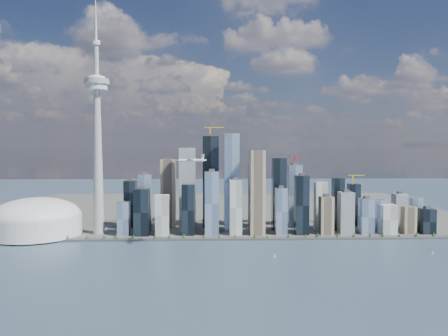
{
  "coord_description": "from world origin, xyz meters",
  "views": [
    {
      "loc": [
        -39.78,
        -706.89,
        209.47
      ],
      "look_at": [
        -9.39,
        260.0,
        158.78
      ],
      "focal_mm": 35.0,
      "sensor_mm": 36.0,
      "label": 1
    }
  ],
  "objects_px": {
    "needle_tower": "(97,134)",
    "dome_stadium": "(36,219)",
    "airplane": "(191,160)",
    "sailboat_east": "(433,253)",
    "sailboat_west": "(275,256)"
  },
  "relations": [
    {
      "from": "dome_stadium",
      "to": "sailboat_west",
      "type": "bearing_deg",
      "value": -21.6
    },
    {
      "from": "airplane",
      "to": "sailboat_west",
      "type": "height_order",
      "value": "airplane"
    },
    {
      "from": "airplane",
      "to": "sailboat_east",
      "type": "height_order",
      "value": "airplane"
    },
    {
      "from": "dome_stadium",
      "to": "needle_tower",
      "type": "bearing_deg",
      "value": 4.09
    },
    {
      "from": "dome_stadium",
      "to": "airplane",
      "type": "bearing_deg",
      "value": -22.91
    },
    {
      "from": "airplane",
      "to": "sailboat_west",
      "type": "relative_size",
      "value": 6.79
    },
    {
      "from": "sailboat_west",
      "to": "sailboat_east",
      "type": "xyz_separation_m",
      "value": [
        307.3,
        14.84,
        -0.13
      ]
    },
    {
      "from": "needle_tower",
      "to": "dome_stadium",
      "type": "xyz_separation_m",
      "value": [
        -140.0,
        -10.0,
        -196.4
      ]
    },
    {
      "from": "needle_tower",
      "to": "dome_stadium",
      "type": "distance_m",
      "value": 241.4
    },
    {
      "from": "airplane",
      "to": "needle_tower",
      "type": "bearing_deg",
      "value": 131.1
    },
    {
      "from": "airplane",
      "to": "dome_stadium",
      "type": "bearing_deg",
      "value": 144.41
    },
    {
      "from": "airplane",
      "to": "sailboat_east",
      "type": "bearing_deg",
      "value": -17.31
    },
    {
      "from": "sailboat_east",
      "to": "dome_stadium",
      "type": "bearing_deg",
      "value": -170.0
    },
    {
      "from": "sailboat_east",
      "to": "needle_tower",
      "type": "bearing_deg",
      "value": -173.3
    },
    {
      "from": "needle_tower",
      "to": "sailboat_west",
      "type": "bearing_deg",
      "value": -29.59
    }
  ]
}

